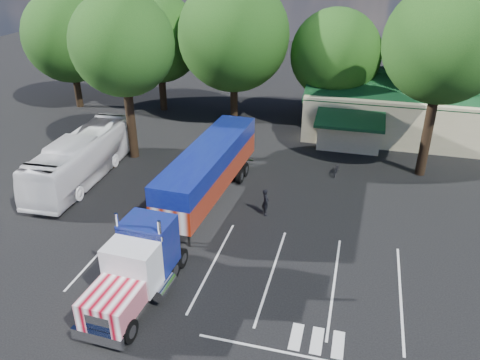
% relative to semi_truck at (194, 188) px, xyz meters
% --- Properties ---
extents(ground, '(120.00, 120.00, 0.00)m').
position_rel_semi_truck_xyz_m(ground, '(2.36, 2.14, -2.33)').
color(ground, black).
rests_on(ground, ground).
extents(event_hall, '(24.20, 14.12, 5.55)m').
position_rel_semi_truck_xyz_m(event_hall, '(16.10, 19.95, -0.12)').
color(event_hall, beige).
rests_on(event_hall, ground).
extents(tree_row_a, '(9.00, 9.00, 11.68)m').
position_rel_semi_truck_xyz_m(tree_row_a, '(-19.64, 18.64, 4.83)').
color(tree_row_a, black).
rests_on(tree_row_a, ground).
extents(tree_row_b, '(8.40, 8.40, 11.35)m').
position_rel_semi_truck_xyz_m(tree_row_b, '(-10.64, 19.94, 4.80)').
color(tree_row_b, black).
rests_on(tree_row_b, ground).
extents(tree_row_c, '(10.00, 10.00, 13.05)m').
position_rel_semi_truck_xyz_m(tree_row_c, '(-2.64, 18.34, 5.71)').
color(tree_row_c, black).
rests_on(tree_row_c, ground).
extents(tree_row_d, '(8.00, 8.00, 10.60)m').
position_rel_semi_truck_xyz_m(tree_row_d, '(6.36, 19.64, 4.25)').
color(tree_row_d, black).
rests_on(tree_row_d, ground).
extents(tree_row_e, '(9.60, 9.60, 12.90)m').
position_rel_semi_truck_xyz_m(tree_row_e, '(15.36, 20.14, 5.75)').
color(tree_row_e, black).
rests_on(tree_row_e, ground).
extents(tree_near_left, '(7.60, 7.60, 12.65)m').
position_rel_semi_truck_xyz_m(tree_near_left, '(-8.14, 8.14, 6.48)').
color(tree_near_left, black).
rests_on(tree_near_left, ground).
extents(tree_near_right, '(8.00, 8.00, 13.50)m').
position_rel_semi_truck_xyz_m(tree_near_right, '(13.86, 10.64, 7.13)').
color(tree_near_right, black).
rests_on(tree_near_right, ground).
extents(semi_truck, '(3.59, 19.78, 4.12)m').
position_rel_semi_truck_xyz_m(semi_truck, '(0.00, 0.00, 0.00)').
color(semi_truck, black).
rests_on(semi_truck, ground).
extents(woman, '(0.61, 0.74, 1.76)m').
position_rel_semi_truck_xyz_m(woman, '(3.96, 1.96, -1.45)').
color(woman, black).
rests_on(woman, ground).
extents(bicycle, '(0.68, 1.66, 0.85)m').
position_rel_semi_truck_xyz_m(bicycle, '(7.86, 8.94, -1.90)').
color(bicycle, black).
rests_on(bicycle, ground).
extents(tour_bus, '(3.42, 12.01, 3.31)m').
position_rel_semi_truck_xyz_m(tour_bus, '(-9.81, 3.58, -0.68)').
color(tour_bus, white).
rests_on(tour_bus, ground).
extents(silver_sedan, '(4.36, 2.28, 1.37)m').
position_rel_semi_truck_xyz_m(silver_sedan, '(8.86, 16.14, -1.65)').
color(silver_sedan, '#A5A6AC').
rests_on(silver_sedan, ground).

